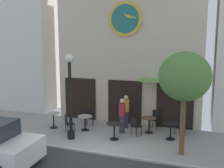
# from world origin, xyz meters

# --- Properties ---
(ground_plane) EXTENTS (27.25, 9.40, 0.13)m
(ground_plane) POSITION_xyz_m (0.00, -0.48, -0.02)
(ground_plane) COLOR gray
(clock_building) EXTENTS (7.82, 3.86, 10.01)m
(clock_building) POSITION_xyz_m (-0.20, 5.47, 5.18)
(clock_building) COLOR beige
(clock_building) RESTS_ON ground_plane
(street_lamp) EXTENTS (0.36, 0.36, 3.79)m
(street_lamp) POSITION_xyz_m (-1.82, 1.16, 1.93)
(street_lamp) COLOR black
(street_lamp) RESTS_ON ground_plane
(street_tree) EXTENTS (1.94, 1.74, 3.96)m
(street_tree) POSITION_xyz_m (2.99, 1.07, 3.01)
(street_tree) COLOR brown
(street_tree) RESTS_ON ground_plane
(cafe_table_near_door) EXTENTS (0.64, 0.64, 0.77)m
(cafe_table_near_door) POSITION_xyz_m (-3.37, 2.22, 0.52)
(cafe_table_near_door) COLOR black
(cafe_table_near_door) RESTS_ON ground_plane
(cafe_table_center_right) EXTENTS (0.72, 0.72, 0.72)m
(cafe_table_center_right) POSITION_xyz_m (-1.71, 2.39, 0.51)
(cafe_table_center_right) COLOR black
(cafe_table_center_right) RESTS_ON ground_plane
(cafe_table_leftmost) EXTENTS (0.71, 0.71, 0.74)m
(cafe_table_leftmost) POSITION_xyz_m (0.05, 1.68, 0.53)
(cafe_table_leftmost) COLOR black
(cafe_table_leftmost) RESTS_ON ground_plane
(cafe_table_near_curb) EXTENTS (0.70, 0.70, 0.74)m
(cafe_table_near_curb) POSITION_xyz_m (1.34, 3.06, 0.52)
(cafe_table_near_curb) COLOR black
(cafe_table_near_curb) RESTS_ON ground_plane
(cafe_table_center_left) EXTENTS (0.66, 0.66, 0.77)m
(cafe_table_center_left) POSITION_xyz_m (2.41, 2.52, 0.52)
(cafe_table_center_left) COLOR black
(cafe_table_center_left) RESTS_ON ground_plane
(cafe_chair_corner) EXTENTS (0.50, 0.50, 0.90)m
(cafe_chair_corner) POSITION_xyz_m (-1.83, 3.26, 0.53)
(cafe_chair_corner) COLOR black
(cafe_chair_corner) RESTS_ON ground_plane
(cafe_chair_by_entrance) EXTENTS (0.54, 0.54, 0.90)m
(cafe_chair_by_entrance) POSITION_xyz_m (0.81, 2.43, 0.53)
(cafe_chair_by_entrance) COLOR black
(cafe_chair_by_entrance) RESTS_ON ground_plane
(cafe_chair_curbside) EXTENTS (0.57, 0.57, 0.90)m
(cafe_chair_curbside) POSITION_xyz_m (-2.28, 1.75, 0.53)
(cafe_chair_curbside) COLOR black
(cafe_chair_curbside) RESTS_ON ground_plane
(cafe_chair_near_tree) EXTENTS (0.46, 0.46, 0.90)m
(cafe_chair_near_tree) POSITION_xyz_m (1.50, 3.88, 0.53)
(cafe_chair_near_tree) COLOR black
(cafe_chair_near_tree) RESTS_ON ground_plane
(cafe_chair_right_end) EXTENTS (0.56, 0.56, 0.90)m
(cafe_chair_right_end) POSITION_xyz_m (2.80, 3.31, 0.53)
(cafe_chair_right_end) COLOR black
(cafe_chair_right_end) RESTS_ON ground_plane
(pedestrian_orange) EXTENTS (0.43, 0.43, 1.67)m
(pedestrian_orange) POSITION_xyz_m (0.08, 3.43, 0.86)
(pedestrian_orange) COLOR #2D2D38
(pedestrian_orange) RESTS_ON ground_plane
(pedestrian_maroon) EXTENTS (0.41, 0.41, 1.67)m
(pedestrian_maroon) POSITION_xyz_m (0.12, 2.64, 0.86)
(pedestrian_maroon) COLOR #2D2D38
(pedestrian_maroon) RESTS_ON ground_plane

